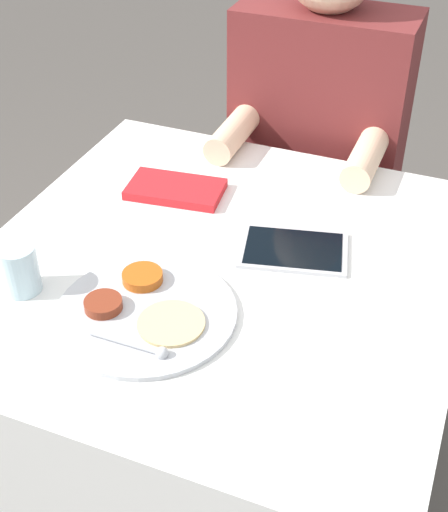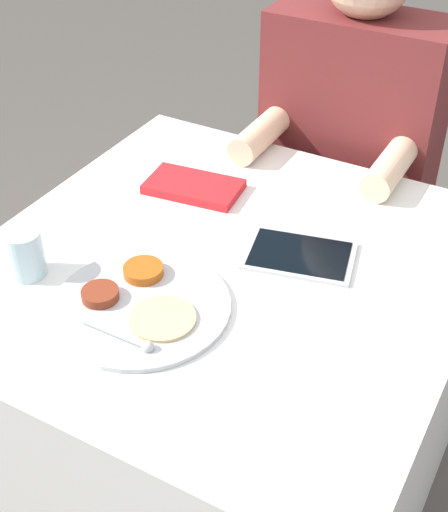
{
  "view_description": "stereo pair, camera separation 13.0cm",
  "coord_description": "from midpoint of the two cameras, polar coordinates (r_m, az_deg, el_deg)",
  "views": [
    {
      "loc": [
        0.42,
        -1.02,
        1.62
      ],
      "look_at": [
        0.03,
        -0.05,
        0.83
      ],
      "focal_mm": 50.0,
      "sensor_mm": 36.0,
      "label": 1
    },
    {
      "loc": [
        0.54,
        -0.96,
        1.62
      ],
      "look_at": [
        0.03,
        -0.05,
        0.83
      ],
      "focal_mm": 50.0,
      "sensor_mm": 36.0,
      "label": 2
    }
  ],
  "objects": [
    {
      "name": "dining_table",
      "position": [
        1.65,
        2.28,
        -11.15
      ],
      "size": [
        0.93,
        0.96,
        0.77
      ],
      "color": "silver",
      "rests_on": "ground_plane"
    },
    {
      "name": "person_diner",
      "position": [
        1.98,
        11.42,
        5.18
      ],
      "size": [
        0.44,
        0.41,
        1.26
      ],
      "color": "black",
      "rests_on": "ground_plane"
    },
    {
      "name": "thali_tray",
      "position": [
        1.28,
        -3.87,
        -3.96
      ],
      "size": [
        0.32,
        0.32,
        0.03
      ],
      "color": "#B7BABF",
      "rests_on": "dining_table"
    },
    {
      "name": "drinking_glass",
      "position": [
        1.36,
        -13.03,
        0.1
      ],
      "size": [
        0.07,
        0.07,
        0.09
      ],
      "color": "silver",
      "rests_on": "dining_table"
    },
    {
      "name": "red_notebook",
      "position": [
        1.6,
        -0.11,
        5.45
      ],
      "size": [
        0.22,
        0.14,
        0.02
      ],
      "color": "silver",
      "rests_on": "dining_table"
    },
    {
      "name": "ground_plane",
      "position": [
        1.96,
        1.99,
        -18.68
      ],
      "size": [
        12.0,
        12.0,
        0.0
      ],
      "primitive_type": "plane",
      "color": "#4C4742"
    },
    {
      "name": "tablet_device",
      "position": [
        1.41,
        8.71,
        -0.03
      ],
      "size": [
        0.24,
        0.19,
        0.01
      ],
      "color": "#B7B7BC",
      "rests_on": "dining_table"
    }
  ]
}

